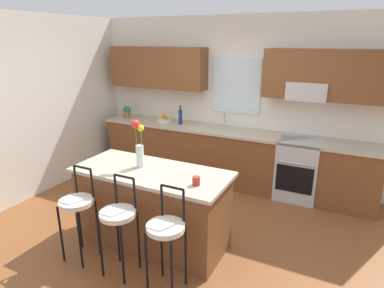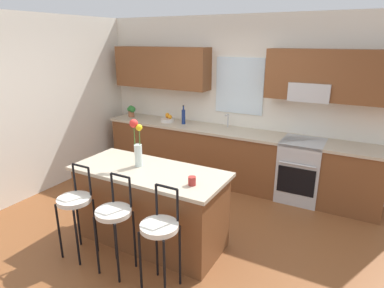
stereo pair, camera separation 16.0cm
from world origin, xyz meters
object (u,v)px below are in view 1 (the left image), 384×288
bar_stool_middle (118,218)px  bar_stool_far (166,232)px  potted_plant_small (127,111)px  flower_vase (139,144)px  oven_range (298,169)px  kitchen_island (152,207)px  mug_ceramic (196,181)px  bar_stool_near (77,206)px  fruit_bowl_oranges (164,119)px  bottle_olive_oil (180,117)px

bar_stool_middle → bar_stool_far: same height
bar_stool_middle → potted_plant_small: potted_plant_small is taller
flower_vase → potted_plant_small: flower_vase is taller
oven_range → kitchen_island: bearing=-123.8°
oven_range → bar_stool_far: size_ratio=0.88×
bar_stool_far → flower_vase: bearing=138.4°
potted_plant_small → bar_stool_far: bearing=-47.5°
mug_ceramic → potted_plant_small: potted_plant_small is taller
bar_stool_far → potted_plant_small: (-2.39, 2.61, 0.41)m
bar_stool_far → potted_plant_small: bearing=132.5°
kitchen_island → bar_stool_far: size_ratio=1.72×
bar_stool_near → mug_ceramic: bar_stool_near is taller
bar_stool_far → fruit_bowl_oranges: fruit_bowl_oranges is taller
bar_stool_far → bottle_olive_oil: bearing=115.6°
bar_stool_far → bar_stool_near: bearing=180.0°
mug_ceramic → fruit_bowl_oranges: fruit_bowl_oranges is taller
oven_range → flower_vase: (-1.50, -1.94, 0.73)m
oven_range → bar_stool_near: (-1.88, -2.58, 0.18)m
mug_ceramic → potted_plant_small: 3.25m
mug_ceramic → bar_stool_far: bearing=-98.6°
bar_stool_near → flower_vase: 0.93m
kitchen_island → flower_vase: bearing=167.2°
bar_stool_far → flower_vase: flower_vase is taller
potted_plant_small → flower_vase: bearing=-49.7°
oven_range → fruit_bowl_oranges: fruit_bowl_oranges is taller
oven_range → bar_stool_near: bearing=-126.0°
bar_stool_middle → bottle_olive_oil: bottle_olive_oil is taller
kitchen_island → bar_stool_near: 0.84m
bar_stool_near → flower_vase: flower_vase is taller
bar_stool_middle → kitchen_island: bearing=90.0°
kitchen_island → bar_stool_far: (0.55, -0.61, 0.17)m
bar_stool_near → bar_stool_far: (1.10, 0.00, 0.00)m
oven_range → bar_stool_far: (-0.78, -2.58, 0.18)m
oven_range → fruit_bowl_oranges: (-2.36, 0.03, 0.51)m
bar_stool_middle → potted_plant_small: size_ratio=4.80×
kitchen_island → potted_plant_small: (-1.84, 2.00, 0.58)m
bar_stool_middle → bar_stool_far: 0.55m
bar_stool_near → bar_stool_far: 1.10m
mug_ceramic → bar_stool_near: bearing=-157.5°
oven_range → flower_vase: bearing=-127.8°
bar_stool_near → flower_vase: (0.37, 0.65, 0.56)m
bar_stool_far → fruit_bowl_oranges: size_ratio=4.34×
oven_range → kitchen_island: (-1.33, -1.98, 0.00)m
flower_vase → bottle_olive_oil: 2.04m
flower_vase → mug_ceramic: size_ratio=6.17×
flower_vase → potted_plant_small: (-1.66, 1.96, -0.15)m
flower_vase → bottle_olive_oil: (-0.52, 1.96, -0.14)m
bar_stool_far → fruit_bowl_oranges: bearing=121.2°
flower_vase → bottle_olive_oil: bearing=105.0°
mug_ceramic → fruit_bowl_oranges: 2.69m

